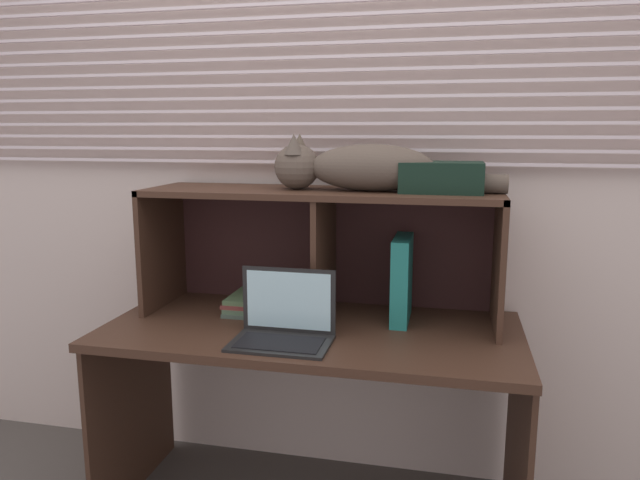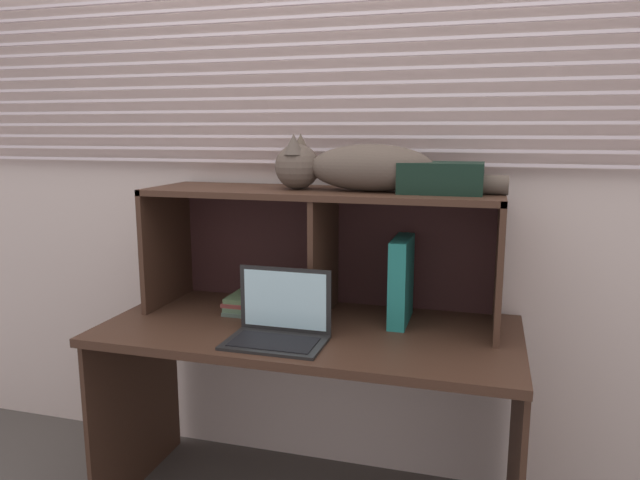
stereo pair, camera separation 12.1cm
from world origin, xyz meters
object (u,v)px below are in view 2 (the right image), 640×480
at_px(laptop, 279,325).
at_px(binder_upright, 401,280).
at_px(book_stack, 258,301).
at_px(storage_box, 441,178).
at_px(cat, 357,168).

bearing_deg(laptop, binder_upright, 40.07).
relative_size(binder_upright, book_stack, 1.21).
height_order(binder_upright, storage_box, storage_box).
height_order(cat, binder_upright, cat).
bearing_deg(cat, binder_upright, 0.00).
xyz_separation_m(laptop, binder_upright, (0.35, 0.30, 0.10)).
bearing_deg(laptop, storage_box, 31.85).
xyz_separation_m(binder_upright, book_stack, (-0.55, 0.00, -0.12)).
bearing_deg(storage_box, binder_upright, 180.00).
relative_size(cat, binder_upright, 2.65).
bearing_deg(book_stack, cat, -0.15).
bearing_deg(book_stack, binder_upright, -0.11).
height_order(cat, laptop, cat).
xyz_separation_m(cat, storage_box, (0.29, 0.00, -0.03)).
height_order(cat, storage_box, cat).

